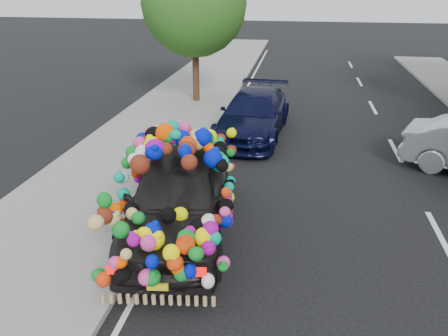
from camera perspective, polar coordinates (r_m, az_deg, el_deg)
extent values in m
plane|color=black|center=(9.78, 5.67, -6.87)|extent=(100.00, 100.00, 0.00)
cube|color=gray|center=(10.84, -17.65, -4.37)|extent=(4.00, 60.00, 0.12)
cube|color=gray|center=(10.13, -7.73, -5.39)|extent=(0.15, 60.00, 0.13)
cylinder|color=#332114|center=(18.78, -3.70, 12.53)|extent=(0.28, 0.28, 2.73)
sphere|color=#205717|center=(18.46, -3.92, 20.68)|extent=(4.20, 4.20, 4.20)
imported|color=black|center=(9.04, -5.94, -3.58)|extent=(2.55, 5.08, 1.66)
cube|color=red|center=(7.16, -14.19, -12.75)|extent=(0.23, 0.09, 0.14)
cube|color=red|center=(6.91, -3.23, -13.41)|extent=(0.23, 0.09, 0.14)
cube|color=yellow|center=(7.18, -8.68, -15.10)|extent=(0.34, 0.08, 0.12)
imported|color=black|center=(14.84, 3.86, 7.02)|extent=(2.44, 5.16, 1.46)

